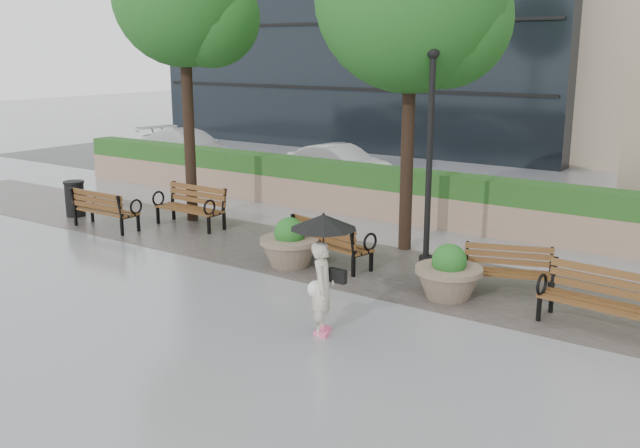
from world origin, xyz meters
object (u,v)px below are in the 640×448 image
Objects in this scene: lamppost at (429,175)px; pedestrian at (323,262)px; planter_right at (448,277)px; car_right at (340,164)px; trash_bin at (75,200)px; car_left at (189,149)px; bench_2 at (332,252)px; bench_0 at (106,217)px; bench_3 at (507,280)px; bench_4 at (598,313)px; bench_1 at (191,215)px; planter_left at (290,247)px.

lamppost reaches higher than pedestrian.
pedestrian is at bearing -87.66° from lamppost.
car_right reaches higher than planter_right.
car_left is (-3.27, 7.50, 0.27)m from trash_bin.
bench_2 is at bearing 170.32° from planter_right.
car_right is (1.22, 8.66, 0.33)m from bench_0.
car_left is (-14.94, 6.88, 0.47)m from bench_3.
bench_4 is at bearing 0.09° from planter_right.
bench_0 is 1.53× the size of planter_right.
bench_4 is (10.12, -1.17, -0.02)m from bench_1.
trash_bin is 10.41m from pedestrian.
planter_left is (-0.67, -0.54, 0.11)m from bench_2.
car_left is at bearing 28.14° from pedestrian.
car_right is at bearing 93.86° from bench_1.
trash_bin is (-1.79, 0.43, 0.16)m from bench_0.
bench_4 reaches higher than bench_3.
bench_3 is 1.88× the size of trash_bin.
lamppost is 1.16× the size of car_right.
trash_bin is (-13.48, 0.26, 0.16)m from bench_4.
car_left reaches higher than planter_left.
car_left is 16.83m from pedestrian.
pedestrian is at bearing -115.47° from car_left.
bench_1 reaches higher than bench_2.
bench_4 reaches higher than trash_bin.
pedestrian is (-0.92, -2.59, 0.76)m from planter_right.
trash_bin is 0.21× the size of lamppost.
planter_left is at bearing -151.15° from lamppost.
bench_3 is (3.58, 0.40, -0.04)m from bench_2.
bench_4 is 0.98× the size of pedestrian.
car_right is at bearing -70.96° from car_left.
planter_right is at bearing 0.97° from planter_left.
planter_left is 3.50m from planter_right.
planter_right reaches higher than bench_2.
bench_1 is at bearing -167.76° from car_right.
planter_right reaches higher than bench_3.
trash_bin is at bearing -175.97° from bench_4.
bench_2 is 1.57× the size of planter_left.
trash_bin is (-7.41, 0.32, 0.05)m from planter_left.
car_left reaches higher than bench_2.
car_left is at bearing -58.05° from bench_0.
planter_right is 1.33× the size of trash_bin.
bench_2 is 9.48m from car_right.
bench_0 reaches higher than bench_3.
car_left is at bearing 160.26° from bench_4.
planter_left reaches higher than bench_1.
bench_4 is 13.48m from car_right.
trash_bin is 9.99m from lamppost.
planter_left is at bearing -2.49° from trash_bin.
planter_right is at bearing -127.52° from car_right.
car_left reaches higher than bench_4.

